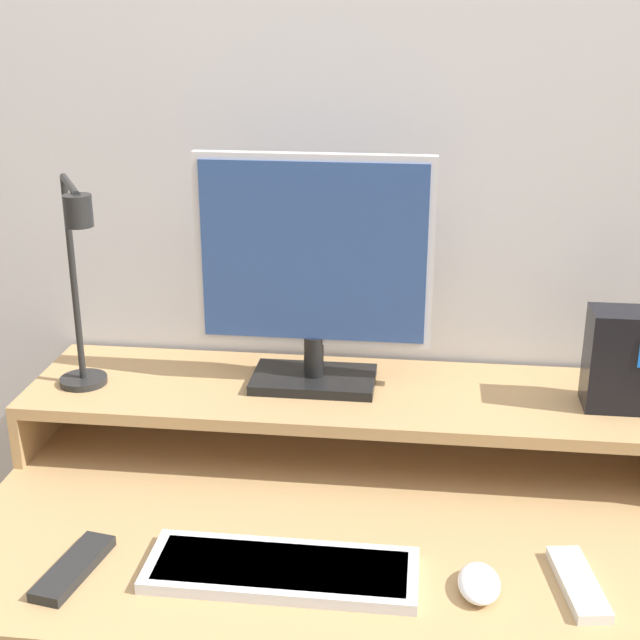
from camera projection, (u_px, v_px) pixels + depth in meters
The scene contains 10 objects.
wall_back at pixel (355, 174), 1.67m from camera, with size 6.00×0.05×2.50m.
desk at pixel (331, 624), 1.54m from camera, with size 1.15×0.72×0.77m.
monitor_shelf at pixel (344, 398), 1.62m from camera, with size 1.15×0.30×0.12m.
monitor at pixel (314, 269), 1.56m from camera, with size 0.42×0.13×0.42m.
desk_lamp at pixel (79, 285), 1.51m from camera, with size 0.14×0.20×0.39m.
router_dock at pixel (617, 359), 1.52m from camera, with size 0.10×0.08×0.18m.
keyboard at pixel (282, 570), 1.29m from camera, with size 0.39×0.14×0.02m.
mouse at pixel (479, 583), 1.25m from camera, with size 0.06×0.09×0.03m.
remote_control at pixel (74, 568), 1.30m from camera, with size 0.08×0.17×0.02m.
remote_secondary at pixel (578, 584), 1.26m from camera, with size 0.07×0.17×0.02m.
Camera 1 is at (0.14, -0.90, 1.57)m, focal length 50.00 mm.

